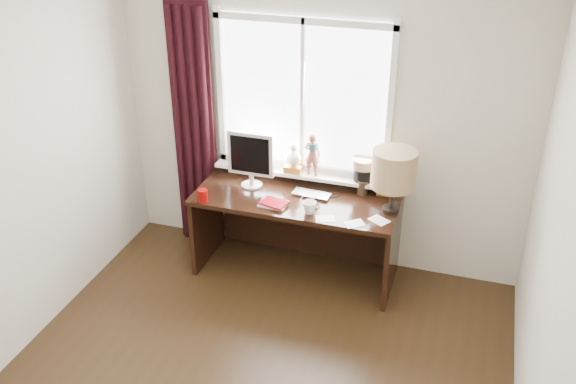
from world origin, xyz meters
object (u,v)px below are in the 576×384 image
(mug, at_px, (309,207))
(desk, at_px, (299,217))
(monitor, at_px, (251,156))
(table_lamp, at_px, (394,170))
(laptop, at_px, (312,194))
(red_cup, at_px, (203,196))

(mug, relative_size, desk, 0.06)
(desk, height_order, monitor, monitor)
(table_lamp, bearing_deg, laptop, 175.50)
(laptop, bearing_deg, table_lamp, 0.32)
(laptop, xyz_separation_m, table_lamp, (0.67, -0.05, 0.35))
(laptop, bearing_deg, monitor, -176.86)
(red_cup, bearing_deg, monitor, 53.65)
(laptop, relative_size, red_cup, 2.96)
(desk, xyz_separation_m, monitor, (-0.42, -0.02, 0.52))
(monitor, bearing_deg, table_lamp, -3.24)
(red_cup, bearing_deg, laptop, 23.93)
(red_cup, bearing_deg, mug, 5.21)
(monitor, xyz_separation_m, table_lamp, (1.21, -0.07, 0.09))
(mug, bearing_deg, table_lamp, 20.90)
(laptop, bearing_deg, desk, 169.30)
(laptop, xyz_separation_m, red_cup, (-0.82, -0.36, 0.04))
(laptop, relative_size, monitor, 0.65)
(laptop, relative_size, mug, 2.94)
(desk, distance_m, table_lamp, 0.99)
(laptop, bearing_deg, mug, -73.34)
(desk, bearing_deg, laptop, -15.52)
(laptop, distance_m, desk, 0.28)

